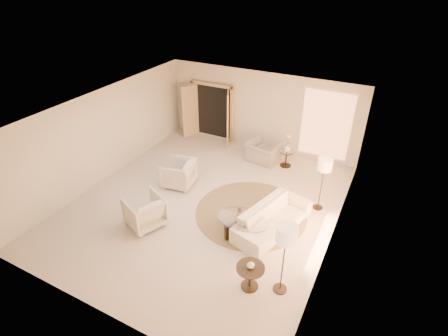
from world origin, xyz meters
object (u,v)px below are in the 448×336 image
at_px(accent_chair, 263,149).
at_px(end_vase, 251,265).
at_px(end_table, 250,274).
at_px(sofa, 273,218).
at_px(armchair_right, 145,210).
at_px(side_table, 286,157).
at_px(floor_lamp_near, 325,167).
at_px(side_vase, 287,148).
at_px(floor_lamp_far, 286,237).
at_px(armchair_left, 178,172).
at_px(coffee_table, 242,225).
at_px(bowl, 243,218).

height_order(accent_chair, end_vase, accent_chair).
bearing_deg(end_table, accent_chair, 108.97).
relative_size(sofa, armchair_right, 2.55).
bearing_deg(accent_chair, side_table, -169.37).
xyz_separation_m(floor_lamp_near, side_vase, (-1.56, 1.80, -0.68)).
height_order(armchair_right, side_table, armchair_right).
height_order(side_table, side_vase, side_vase).
relative_size(floor_lamp_far, end_vase, 10.55).
bearing_deg(armchair_right, floor_lamp_near, 149.48).
xyz_separation_m(armchair_left, end_table, (3.52, -2.60, -0.07)).
bearing_deg(side_vase, end_vase, -79.56).
height_order(armchair_left, accent_chair, accent_chair).
height_order(accent_chair, floor_lamp_near, floor_lamp_near).
bearing_deg(side_table, end_table, -79.56).
relative_size(end_vase, side_vase, 0.73).
bearing_deg(side_vase, armchair_left, -134.58).
xyz_separation_m(accent_chair, coffee_table, (0.94, -3.72, -0.17)).
distance_m(sofa, bowl, 0.83).
bearing_deg(end_table, end_vase, 0.00).
relative_size(sofa, side_table, 4.14).
bearing_deg(accent_chair, floor_lamp_far, 123.27).
bearing_deg(armchair_left, coffee_table, 56.69).
distance_m(side_table, floor_lamp_near, 2.59).
relative_size(floor_lamp_near, side_vase, 7.03).
bearing_deg(bowl, coffee_table, 0.00).
bearing_deg(end_vase, floor_lamp_far, 20.48).
bearing_deg(coffee_table, end_vase, -59.78).
relative_size(sofa, end_table, 3.87).
bearing_deg(bowl, end_vase, -59.78).
bearing_deg(armchair_right, armchair_left, -148.10).
bearing_deg(floor_lamp_near, sofa, -120.29).
height_order(floor_lamp_far, bowl, floor_lamp_far).
bearing_deg(floor_lamp_far, side_vase, 107.43).
xyz_separation_m(end_table, side_table, (-0.96, 5.20, -0.05)).
height_order(armchair_left, end_vase, armchair_left).
bearing_deg(coffee_table, side_vase, 91.89).
relative_size(armchair_left, coffee_table, 0.69).
distance_m(side_table, side_vase, 0.33).
bearing_deg(floor_lamp_near, armchair_right, -144.43).
distance_m(armchair_right, side_table, 5.10).
distance_m(bowl, side_vase, 3.77).
bearing_deg(armchair_left, sofa, 69.31).
relative_size(side_table, floor_lamp_near, 0.36).
bearing_deg(floor_lamp_far, coffee_table, 140.00).
height_order(floor_lamp_near, side_vase, floor_lamp_near).
relative_size(sofa, coffee_table, 1.77).
bearing_deg(armchair_left, accent_chair, 135.80).
bearing_deg(end_vase, floor_lamp_near, 79.92).
distance_m(floor_lamp_far, bowl, 2.10).
xyz_separation_m(armchair_left, armchair_right, (0.27, -1.96, 0.00)).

